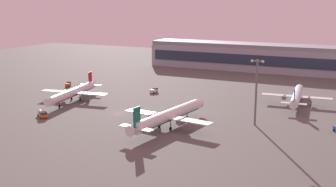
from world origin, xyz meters
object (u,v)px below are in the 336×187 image
(fuel_truck, at_px, (42,114))
(airplane_taxiway_distant, at_px, (297,96))
(cargo_loader, at_px, (68,84))
(apron_light_central, at_px, (256,88))
(baggage_tractor, at_px, (154,90))
(airplane_far_stand, at_px, (168,116))
(airplane_mid_apron, at_px, (73,92))

(fuel_truck, bearing_deg, airplane_taxiway_distant, 158.42)
(airplane_taxiway_distant, relative_size, cargo_loader, 8.00)
(fuel_truck, relative_size, apron_light_central, 0.28)
(airplane_taxiway_distant, height_order, baggage_tractor, airplane_taxiway_distant)
(airplane_far_stand, bearing_deg, baggage_tractor, 130.28)
(airplane_taxiway_distant, bearing_deg, airplane_mid_apron, -163.16)
(airplane_mid_apron, bearing_deg, apron_light_central, 170.46)
(airplane_mid_apron, relative_size, baggage_tractor, 8.86)
(airplane_far_stand, distance_m, apron_light_central, 31.83)
(airplane_far_stand, bearing_deg, apron_light_central, 40.14)
(airplane_taxiway_distant, height_order, apron_light_central, apron_light_central)
(cargo_loader, xyz_separation_m, baggage_tractor, (45.99, 5.27, 0.00))
(baggage_tractor, relative_size, apron_light_central, 0.19)
(fuel_truck, distance_m, cargo_loader, 57.57)
(fuel_truck, height_order, cargo_loader, fuel_truck)
(apron_light_central, bearing_deg, cargo_loader, 165.72)
(airplane_mid_apron, height_order, airplane_taxiway_distant, airplane_mid_apron)
(fuel_truck, bearing_deg, airplane_far_stand, 131.40)
(airplane_far_stand, distance_m, airplane_mid_apron, 56.41)
(baggage_tractor, bearing_deg, cargo_loader, -161.97)
(airplane_far_stand, relative_size, airplane_mid_apron, 1.09)
(fuel_truck, bearing_deg, apron_light_central, 140.01)
(baggage_tractor, distance_m, apron_light_central, 65.00)
(airplane_far_stand, relative_size, fuel_truck, 6.64)
(airplane_mid_apron, relative_size, apron_light_central, 1.71)
(cargo_loader, bearing_deg, airplane_mid_apron, -71.31)
(airplane_far_stand, relative_size, airplane_taxiway_distant, 1.17)
(airplane_mid_apron, height_order, apron_light_central, apron_light_central)
(airplane_far_stand, relative_size, apron_light_central, 1.87)
(airplane_taxiway_distant, bearing_deg, baggage_tractor, 179.89)
(apron_light_central, bearing_deg, baggage_tractor, 150.79)
(baggage_tractor, height_order, apron_light_central, apron_light_central)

